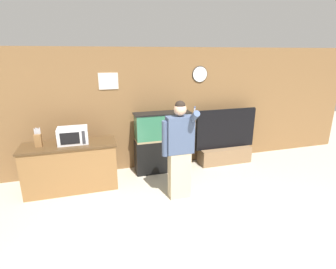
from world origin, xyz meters
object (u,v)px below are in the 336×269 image
knife_block (38,140)px  aquarium_on_stand (162,142)px  counter_island (71,166)px  person_standing (179,149)px  tv_on_stand (225,147)px  microwave (73,135)px

knife_block → aquarium_on_stand: size_ratio=0.26×
counter_island → person_standing: size_ratio=0.96×
knife_block → person_standing: bearing=-20.5°
knife_block → tv_on_stand: 3.92m
knife_block → person_standing: person_standing is taller
knife_block → person_standing: (2.32, -0.87, -0.12)m
counter_island → tv_on_stand: size_ratio=1.14×
counter_island → microwave: (0.09, 0.01, 0.60)m
counter_island → aquarium_on_stand: size_ratio=1.28×
microwave → knife_block: bearing=-179.5°
microwave → aquarium_on_stand: size_ratio=0.40×
knife_block → aquarium_on_stand: (2.34, 0.29, -0.37)m
microwave → tv_on_stand: tv_on_stand is taller
microwave → aquarium_on_stand: (1.77, 0.28, -0.40)m
counter_island → person_standing: person_standing is taller
microwave → tv_on_stand: 3.36m
aquarium_on_stand → tv_on_stand: (1.51, 0.01, -0.28)m
tv_on_stand → person_standing: size_ratio=0.84×
person_standing → knife_block: bearing=159.5°
aquarium_on_stand → knife_block: bearing=-173.0°
counter_island → aquarium_on_stand: bearing=9.2°
counter_island → aquarium_on_stand: (1.85, 0.30, 0.20)m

